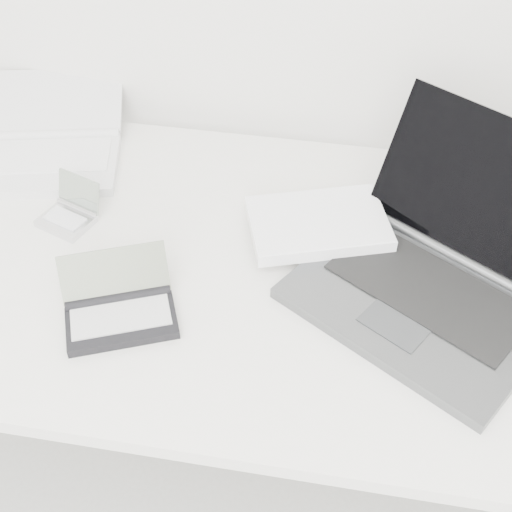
% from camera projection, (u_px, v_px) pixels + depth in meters
% --- Properties ---
extents(desk, '(1.60, 0.80, 0.73)m').
position_uv_depth(desk, '(275.00, 283.00, 1.34)').
color(desk, white).
rests_on(desk, ground).
extents(laptop_large, '(0.65, 0.56, 0.26)m').
position_uv_depth(laptop_large, '(409.00, 261.00, 1.26)').
color(laptop_large, '#55575A').
rests_on(laptop_large, desk).
extents(netbook_open_white, '(0.36, 0.42, 0.09)m').
position_uv_depth(netbook_open_white, '(52.00, 146.00, 1.54)').
color(netbook_open_white, white).
rests_on(netbook_open_white, desk).
extents(pda_silver, '(0.13, 0.13, 0.08)m').
position_uv_depth(pda_silver, '(70.00, 213.00, 1.39)').
color(pda_silver, silver).
rests_on(pda_silver, desk).
extents(palmtop_charcoal, '(0.23, 0.21, 0.09)m').
position_uv_depth(palmtop_charcoal, '(120.00, 309.00, 1.21)').
color(palmtop_charcoal, black).
rests_on(palmtop_charcoal, desk).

